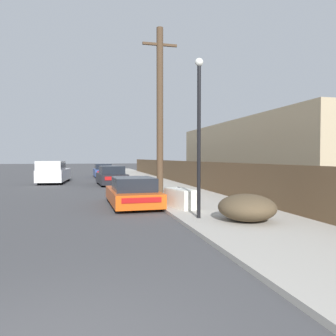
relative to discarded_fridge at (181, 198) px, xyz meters
The scene contains 11 objects.
sidewalk_curb 14.69m from the discarded_fridge, 84.55° to the left, with size 4.20×63.00×0.12m, color #ADA89E.
discarded_fridge is the anchor object (origin of this frame).
parked_sports_car_red 2.37m from the discarded_fridge, 134.94° to the left, with size 2.00×4.55×1.23m.
car_parked_mid 12.72m from the discarded_fridge, 98.33° to the left, with size 2.21×4.46×1.43m.
car_parked_far 22.82m from the discarded_fridge, 95.17° to the left, with size 1.96×4.68×1.40m.
pickup_truck 16.64m from the discarded_fridge, 112.01° to the left, with size 2.30×5.99×1.78m.
utility_pole 5.99m from the discarded_fridge, 88.47° to the left, with size 1.80×0.34×8.59m.
street_lamp 3.41m from the discarded_fridge, 91.47° to the right, with size 0.26×0.26×5.08m.
brush_pile 3.31m from the discarded_fridge, 68.61° to the right, with size 1.75×1.84×0.82m.
wooden_fence 13.35m from the discarded_fridge, 75.48° to the left, with size 0.08×44.40×1.68m, color brown.
building_right_house 12.76m from the discarded_fridge, 45.68° to the left, with size 6.00×19.07×4.55m, color tan.
Camera 1 is at (0.44, -3.28, 2.06)m, focal length 35.00 mm.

